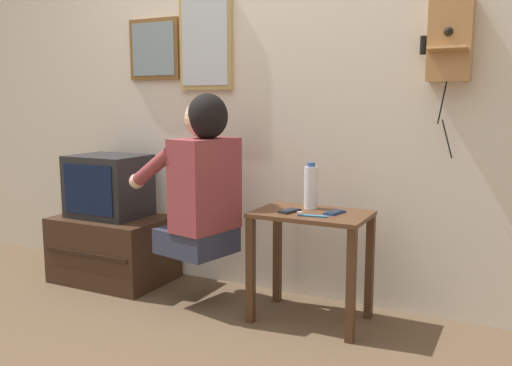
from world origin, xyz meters
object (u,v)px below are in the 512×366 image
Objects in this scene: cell_phone_spare at (335,212)px; cell_phone_held at (290,211)px; television at (109,186)px; framed_picture at (154,49)px; wall_phone_antique at (450,39)px; person at (201,179)px; wall_mirror at (206,43)px; water_bottle at (311,187)px; toothbrush at (310,215)px.

cell_phone_held is at bearing -150.30° from cell_phone_spare.
television is 1.20× the size of framed_picture.
television is at bearing -173.74° from wall_phone_antique.
person reaches higher than cell_phone_held.
person is at bearing -159.90° from cell_phone_spare.
cell_phone_held is 0.23m from cell_phone_spare.
framed_picture is (0.19, 0.26, 0.86)m from television.
water_bottle is (0.78, -0.23, -0.80)m from wall_mirror.
television is 3.42× the size of cell_phone_held.
toothbrush reaches higher than cell_phone_spare.
water_bottle is at bearing -16.17° from wall_mirror.
cell_phone_held and cell_phone_spare have the same top height.
person is 0.53m from cell_phone_held.
television is at bearing -178.62° from water_bottle.
wall_mirror reaches higher than cell_phone_spare.
person is at bearing -9.45° from television.
cell_phone_spare is (0.73, 0.10, -0.14)m from person.
wall_mirror is at bearing -0.46° from framed_picture.
television is at bearing -125.41° from framed_picture.
cell_phone_spare is (0.22, 0.07, 0.00)m from cell_phone_held.
cell_phone_held is at bearing -115.44° from water_bottle.
framed_picture reaches higher than water_bottle.
television is 1.36m from water_bottle.
water_bottle is (-0.64, -0.19, -0.75)m from wall_phone_antique.
wall_phone_antique reaches higher than toothbrush.
cell_phone_held is at bearing -18.18° from framed_picture.
television reaches higher than toothbrush.
wall_mirror is at bearing 24.21° from television.
wall_mirror reaches higher than framed_picture.
cell_phone_held is 0.15m from toothbrush.
cell_phone_held is at bearing 57.40° from toothbrush.
television is at bearing 93.24° from person.
person is at bearing -163.99° from wall_phone_antique.
wall_mirror is 1.34m from cell_phone_spare.
wall_phone_antique is at bearing 16.32° from water_bottle.
toothbrush is at bearing -70.12° from water_bottle.
television is 1.87× the size of water_bottle.
wall_mirror is (-1.42, 0.04, 0.05)m from wall_phone_antique.
television is 3.42× the size of cell_phone_spare.
wall_mirror is 4.22× the size of cell_phone_held.
person is 6.59× the size of cell_phone_held.
framed_picture is 2.86× the size of cell_phone_held.
cell_phone_spare is (1.33, -0.30, -0.88)m from framed_picture.
cell_phone_spare is at bearing 30.09° from cell_phone_held.
television is at bearing -168.59° from cell_phone_spare.
toothbrush is at bearing -111.39° from cell_phone_spare.
wall_mirror is 3.75× the size of toothbrush.
wall_phone_antique is 1.01m from cell_phone_spare.
person reaches higher than toothbrush.
cell_phone_held is (1.11, -0.36, -0.88)m from framed_picture.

